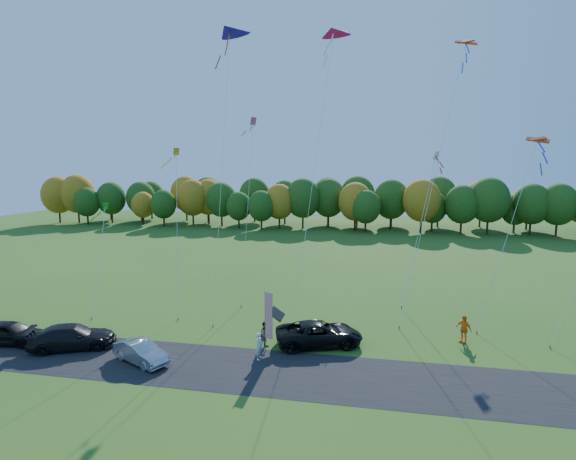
% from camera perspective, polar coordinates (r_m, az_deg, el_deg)
% --- Properties ---
extents(ground, '(160.00, 160.00, 0.00)m').
position_cam_1_polar(ground, '(31.59, -2.15, -14.26)').
color(ground, '#225115').
extents(asphalt_strip, '(90.00, 6.00, 0.01)m').
position_cam_1_polar(asphalt_strip, '(28.05, -4.10, -17.32)').
color(asphalt_strip, black).
rests_on(asphalt_strip, ground).
extents(tree_line, '(116.00, 12.00, 10.00)m').
position_cam_1_polar(tree_line, '(84.53, 6.37, 0.06)').
color(tree_line, '#1E4711').
rests_on(tree_line, ground).
extents(black_suv, '(6.40, 4.46, 1.62)m').
position_cam_1_polar(black_suv, '(31.18, 3.98, -12.99)').
color(black_suv, black).
rests_on(black_suv, ground).
extents(silver_sedan, '(4.24, 3.03, 1.33)m').
position_cam_1_polar(silver_sedan, '(30.10, -18.18, -14.51)').
color(silver_sedan, '#A0A0A4').
rests_on(silver_sedan, ground).
extents(dark_truck_a, '(5.90, 4.23, 1.59)m').
position_cam_1_polar(dark_truck_a, '(33.84, -25.69, -12.11)').
color(dark_truck_a, black).
rests_on(dark_truck_a, ground).
extents(dark_truck_b, '(4.78, 2.33, 1.57)m').
position_cam_1_polar(dark_truck_b, '(36.68, -31.88, -10.99)').
color(dark_truck_b, black).
rests_on(dark_truck_b, ground).
extents(person_tailgate_a, '(0.56, 0.71, 1.72)m').
position_cam_1_polar(person_tailgate_a, '(29.09, -3.67, -14.50)').
color(person_tailgate_a, silver).
rests_on(person_tailgate_a, ground).
extents(person_tailgate_b, '(1.05, 1.09, 1.77)m').
position_cam_1_polar(person_tailgate_b, '(30.75, -2.88, -13.14)').
color(person_tailgate_b, gray).
rests_on(person_tailgate_b, ground).
extents(person_east, '(1.16, 1.11, 1.94)m').
position_cam_1_polar(person_east, '(33.68, 21.41, -11.63)').
color(person_east, orange).
rests_on(person_east, ground).
extents(feather_flag, '(0.54, 0.18, 4.14)m').
position_cam_1_polar(feather_flag, '(29.43, -2.55, -10.72)').
color(feather_flag, '#999999').
rests_on(feather_flag, ground).
extents(kite_delta_blue, '(3.52, 10.91, 25.79)m').
position_cam_1_polar(kite_delta_blue, '(37.92, -8.31, 9.73)').
color(kite_delta_blue, '#4C3F33').
rests_on(kite_delta_blue, ground).
extents(kite_parafoil_orange, '(7.56, 11.88, 23.61)m').
position_cam_1_polar(kite_parafoil_orange, '(38.97, 18.26, 7.12)').
color(kite_parafoil_orange, '#4C3F33').
rests_on(kite_parafoil_orange, ground).
extents(kite_delta_red, '(3.20, 11.38, 25.07)m').
position_cam_1_polar(kite_delta_red, '(36.47, 3.52, 8.68)').
color(kite_delta_red, '#4C3F33').
rests_on(kite_delta_red, ground).
extents(kite_parafoil_rainbow, '(7.25, 8.19, 14.77)m').
position_cam_1_polar(kite_parafoil_rainbow, '(38.58, 26.32, 0.12)').
color(kite_parafoil_rainbow, '#4C3F33').
rests_on(kite_parafoil_rainbow, ground).
extents(kite_diamond_yellow, '(2.83, 6.21, 13.89)m').
position_cam_1_polar(kite_diamond_yellow, '(38.29, -13.92, 0.03)').
color(kite_diamond_yellow, '#4C3F33').
rests_on(kite_diamond_yellow, ground).
extents(kite_diamond_green, '(2.47, 6.23, 9.05)m').
position_cam_1_polar(kite_diamond_green, '(40.88, -22.87, -3.31)').
color(kite_diamond_green, '#4C3F33').
rests_on(kite_diamond_green, ground).
extents(kite_diamond_white, '(3.79, 7.62, 13.75)m').
position_cam_1_polar(kite_diamond_white, '(42.02, 16.42, 0.44)').
color(kite_diamond_white, '#4C3F33').
rests_on(kite_diamond_white, ground).
extents(kite_diamond_pink, '(1.36, 7.80, 16.99)m').
position_cam_1_polar(kite_diamond_pink, '(40.98, -5.14, 3.03)').
color(kite_diamond_pink, '#4C3F33').
rests_on(kite_diamond_pink, ground).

